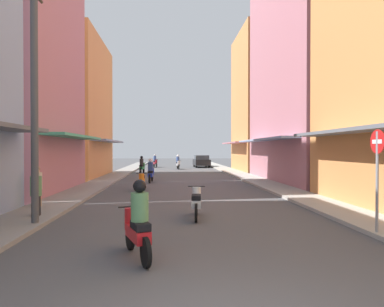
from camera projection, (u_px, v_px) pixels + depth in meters
ground_plane at (180, 179)px, 25.86m from camera, size 115.56×115.56×0.00m
sidewalk_left at (110, 178)px, 25.54m from camera, size 1.75×60.53×0.12m
sidewalk_right at (248, 177)px, 26.17m from camera, size 1.75×60.53×0.12m
building_left_mid at (3, 46)px, 17.34m from camera, size 7.05×8.12×14.55m
building_left_far at (63, 109)px, 27.00m from camera, size 7.05×9.40×10.62m
building_right_mid at (315, 69)px, 23.53m from camera, size 7.05×12.32×15.14m
building_right_far at (269, 102)px, 34.61m from camera, size 7.05×8.43×13.62m
motorbike_blue at (151, 172)px, 22.83m from camera, size 0.55×1.81×1.58m
motorbike_green at (142, 166)px, 31.40m from camera, size 0.56×1.80×1.58m
motorbike_red at (137, 223)px, 6.92m from camera, size 0.77×1.73×1.58m
motorbike_maroon at (155, 161)px, 42.10m from camera, size 0.69×1.76×1.58m
motorbike_white at (196, 202)px, 11.01m from camera, size 0.55×1.81×0.96m
motorbike_orange at (142, 181)px, 18.26m from camera, size 0.55×1.81×0.96m
motorbike_silver at (178, 163)px, 37.91m from camera, size 0.55×1.81×1.58m
parked_car at (201, 161)px, 42.31m from camera, size 1.87×4.15×1.45m
pedestrian_far at (36, 194)px, 10.82m from camera, size 0.34×0.34×1.58m
pedestrian_foreground at (37, 188)px, 12.62m from camera, size 0.34×0.34×1.57m
utility_pole at (34, 97)px, 9.72m from camera, size 0.20×1.20×7.08m
street_sign_no_entry at (377, 167)px, 8.62m from camera, size 0.07×0.60×2.65m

